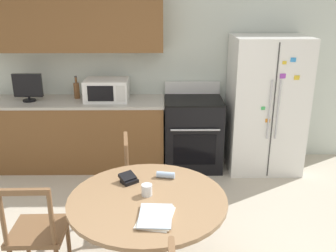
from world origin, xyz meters
TOP-DOWN VIEW (x-y plane):
  - back_wall at (-0.30, 2.59)m, footprint 5.20×0.44m
  - kitchen_counter at (-1.09, 2.29)m, footprint 2.25×0.64m
  - refrigerator at (1.32, 2.23)m, footprint 0.90×0.73m
  - oven_range at (0.41, 2.26)m, footprint 0.73×0.68m
  - microwave at (-0.69, 2.29)m, footprint 0.54×0.38m
  - countertop_tv at (-1.66, 2.26)m, footprint 0.36×0.16m
  - counter_bottle at (-1.09, 2.40)m, footprint 0.07×0.07m
  - dining_table at (-0.09, 0.11)m, footprint 1.18×1.18m
  - dining_chair_far at (-0.17, 0.97)m, footprint 0.46×0.46m
  - dining_chair_left at (-0.94, 0.14)m, footprint 0.43×0.43m
  - candle_glass at (-0.09, 0.16)m, footprint 0.08×0.08m
  - folded_napkin at (0.05, 0.43)m, footprint 0.16×0.08m
  - wallet at (-0.25, 0.36)m, footprint 0.17×0.17m
  - mail_stack at (-0.02, -0.15)m, footprint 0.28×0.34m

SIDE VIEW (x-z plane):
  - dining_chair_far at x=-0.17m, z-range -0.02..0.89m
  - dining_chair_left at x=-0.94m, z-range -0.02..0.89m
  - kitchen_counter at x=-1.09m, z-range 0.00..0.90m
  - oven_range at x=0.41m, z-range -0.07..1.01m
  - dining_table at x=-0.09m, z-range 0.23..0.98m
  - mail_stack at x=-0.02m, z-range 0.75..0.78m
  - folded_napkin at x=0.05m, z-range 0.75..0.80m
  - wallet at x=-0.25m, z-range 0.74..0.81m
  - candle_glass at x=-0.09m, z-range 0.75..0.83m
  - refrigerator at x=1.32m, z-range 0.00..1.71m
  - counter_bottle at x=-1.09m, z-range 0.87..1.16m
  - microwave at x=-0.69m, z-range 0.90..1.17m
  - countertop_tv at x=-1.66m, z-range 0.91..1.26m
  - back_wall at x=-0.30m, z-range 0.15..2.75m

